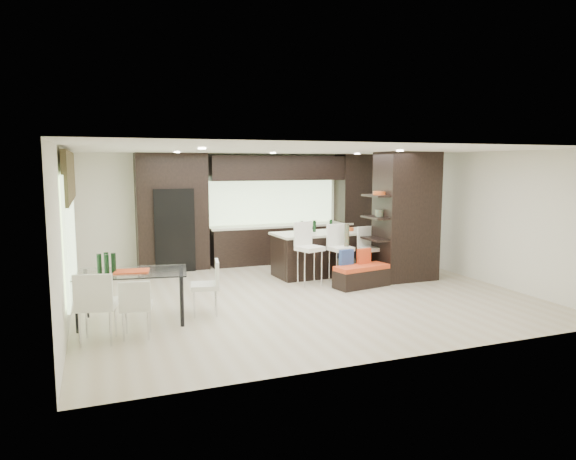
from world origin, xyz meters
name	(u,v)px	position (x,y,z in m)	size (l,w,h in m)	color
ground	(299,294)	(0.00, 0.00, 0.00)	(8.00, 8.00, 0.00)	#C2B294
back_wall	(247,208)	(0.00, 3.50, 1.35)	(8.00, 0.02, 2.70)	white
left_wall	(67,233)	(-4.00, 0.00, 1.35)	(0.02, 7.00, 2.70)	white
right_wall	(473,216)	(4.00, 0.00, 1.35)	(0.02, 7.00, 2.70)	white
ceiling	(300,150)	(0.00, 0.00, 2.70)	(8.00, 7.00, 0.02)	white
window_left	(70,232)	(-3.96, 0.20, 1.35)	(0.04, 3.20, 1.90)	#B2D199
window_back	(270,200)	(0.60, 3.46, 1.55)	(3.40, 0.04, 1.20)	#B2D199
stone_accent	(69,176)	(-3.93, 0.20, 2.25)	(0.08, 3.00, 0.80)	brown
ceiling_spots	(295,152)	(0.00, 0.25, 2.68)	(4.00, 3.00, 0.02)	white
back_cabinetry	(270,209)	(0.50, 3.17, 1.35)	(6.80, 0.68, 2.70)	black
refrigerator	(173,229)	(-1.90, 3.12, 0.95)	(0.90, 0.68, 1.90)	black
partition_column	(406,216)	(2.60, 0.40, 1.35)	(1.20, 0.80, 2.70)	black
kitchen_island	(324,253)	(1.17, 1.42, 0.48)	(2.29, 0.99, 0.96)	black
stool_left	(310,260)	(0.47, 0.59, 0.52)	(0.46, 0.46, 1.04)	white
stool_mid	(341,259)	(1.17, 0.61, 0.49)	(0.43, 0.43, 0.97)	white
stool_right	(370,258)	(1.88, 0.62, 0.45)	(0.40, 0.40, 0.91)	white
bench	(362,276)	(1.37, 0.07, 0.22)	(1.15, 0.44, 0.44)	black
floor_vase	(347,253)	(1.31, 0.61, 0.61)	(0.45, 0.45, 1.22)	#4D523B
dining_table	(133,297)	(-3.07, -0.71, 0.40)	(1.65, 0.93, 0.80)	white
chair_near	(137,310)	(-3.07, -1.47, 0.39)	(0.42, 0.42, 0.78)	white
chair_far	(98,310)	(-3.59, -1.51, 0.46)	(0.50, 0.50, 0.93)	white
chair_end	(205,290)	(-1.94, -0.71, 0.41)	(0.45, 0.45, 0.82)	white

